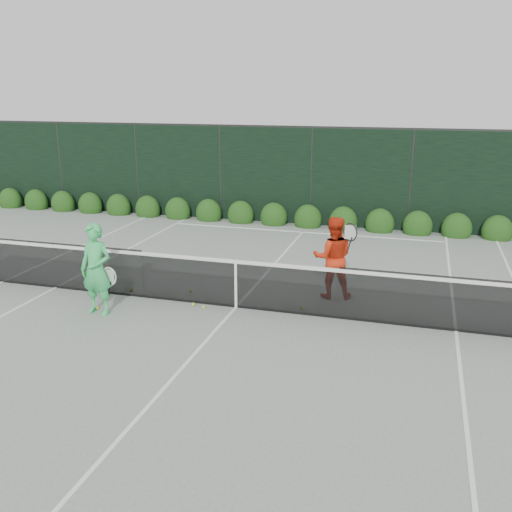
% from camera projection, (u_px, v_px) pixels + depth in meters
% --- Properties ---
extents(ground, '(80.00, 80.00, 0.00)m').
position_uv_depth(ground, '(236.00, 307.00, 11.23)').
color(ground, gray).
rests_on(ground, ground).
extents(tennis_net, '(12.90, 0.10, 1.07)m').
position_uv_depth(tennis_net, '(235.00, 282.00, 11.09)').
color(tennis_net, black).
rests_on(tennis_net, ground).
extents(player_woman, '(0.69, 0.46, 1.76)m').
position_uv_depth(player_woman, '(96.00, 269.00, 10.71)').
color(player_woman, '#3DD06A').
rests_on(player_woman, ground).
extents(player_man, '(0.97, 0.80, 1.69)m').
position_uv_depth(player_man, '(333.00, 257.00, 11.58)').
color(player_man, red).
rests_on(player_man, ground).
extents(court_lines, '(11.03, 23.83, 0.01)m').
position_uv_depth(court_lines, '(236.00, 307.00, 11.23)').
color(court_lines, white).
rests_on(court_lines, ground).
extents(windscreen_fence, '(32.00, 21.07, 3.06)m').
position_uv_depth(windscreen_fence, '(177.00, 276.00, 8.31)').
color(windscreen_fence, black).
rests_on(windscreen_fence, ground).
extents(hedge_row, '(31.66, 0.65, 0.94)m').
position_uv_depth(hedge_row, '(308.00, 219.00, 17.75)').
color(hedge_row, '#123A0F').
rests_on(hedge_row, ground).
extents(tennis_balls, '(3.91, 1.49, 0.07)m').
position_uv_depth(tennis_balls, '(186.00, 301.00, 11.48)').
color(tennis_balls, '#CDDA30').
rests_on(tennis_balls, ground).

